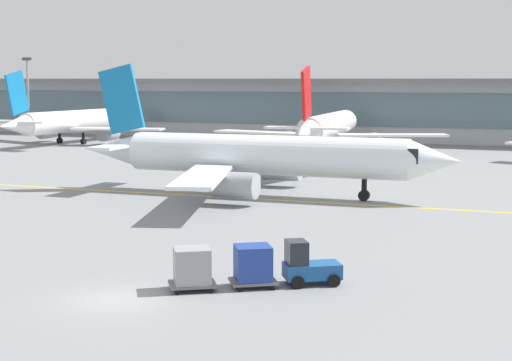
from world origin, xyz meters
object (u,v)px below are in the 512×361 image
taxiing_regional_jet (261,156)px  apron_light_mast_0 (28,92)px  baggage_tug (307,266)px  cargo_dolly_trailing (192,267)px  cargo_dolly_lead (253,265)px  gate_airplane_0 (77,122)px  gate_airplane_1 (329,127)px

taxiing_regional_jet → apron_light_mast_0: apron_light_mast_0 is taller
taxiing_regional_jet → baggage_tug: bearing=-65.8°
taxiing_regional_jet → cargo_dolly_trailing: (7.84, -28.79, -2.19)m
cargo_dolly_lead → apron_light_mast_0: 108.77m
baggage_tug → taxiing_regional_jet: bearing=83.3°
cargo_dolly_lead → apron_light_mast_0: size_ratio=0.20×
gate_airplane_0 → baggage_tug: size_ratio=10.99×
gate_airplane_0 → taxiing_regional_jet: (45.07, -40.21, 0.03)m
taxiing_regional_jet → baggage_tug: (12.40, -25.92, -2.36)m
cargo_dolly_lead → gate_airplane_1: bearing=71.3°
gate_airplane_0 → cargo_dolly_lead: 87.28m
baggage_tug → cargo_dolly_trailing: (-4.56, -2.88, 0.16)m
gate_airplane_0 → apron_light_mast_0: 22.42m
gate_airplane_1 → taxiing_regional_jet: (5.94, -39.69, -0.06)m
taxiing_regional_jet → baggage_tug: size_ratio=11.08×
gate_airplane_1 → cargo_dolly_lead: bearing=-171.5°
gate_airplane_1 → cargo_dolly_trailing: 69.89m
cargo_dolly_lead → cargo_dolly_trailing: same height
gate_airplane_0 → taxiing_regional_jet: taxiing_regional_jet is taller
cargo_dolly_trailing → cargo_dolly_lead: bearing=0.0°
cargo_dolly_trailing → apron_light_mast_0: bearing=98.9°
apron_light_mast_0 → cargo_dolly_lead: bearing=-47.4°
gate_airplane_0 → cargo_dolly_trailing: (52.91, -69.01, -2.16)m
taxiing_regional_jet → gate_airplane_0: bearing=136.9°
gate_airplane_0 → cargo_dolly_lead: size_ratio=12.31×
gate_airplane_1 → cargo_dolly_lead: (16.15, -66.98, -2.26)m
cargo_dolly_trailing → baggage_tug: bearing=0.0°
gate_airplane_1 → cargo_dolly_lead: size_ratio=12.68×
taxiing_regional_jet → gate_airplane_1: bearing=97.2°
gate_airplane_1 → cargo_dolly_trailing: gate_airplane_1 is taller
baggage_tug → apron_light_mast_0: (-75.69, 78.55, 6.38)m
taxiing_regional_jet → cargo_dolly_lead: taxiing_regional_jet is taller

